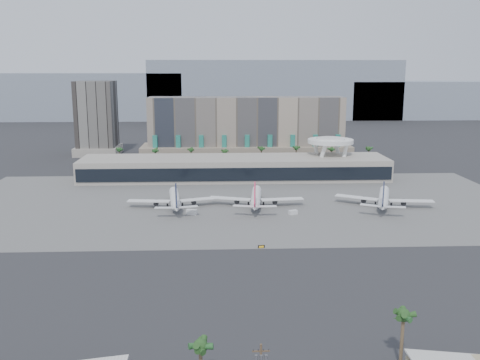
{
  "coord_description": "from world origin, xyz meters",
  "views": [
    {
      "loc": [
        -9.57,
        -183.88,
        60.74
      ],
      "look_at": [
        0.05,
        40.0,
        13.76
      ],
      "focal_mm": 40.0,
      "sensor_mm": 36.0,
      "label": 1
    }
  ],
  "objects_px": {
    "airliner_right": "(384,198)",
    "taxiway_sign": "(261,247)",
    "airliner_left": "(175,199)",
    "airliner_centre": "(256,198)",
    "service_vehicle_b": "(293,212)",
    "service_vehicle_a": "(192,212)"
  },
  "relations": [
    {
      "from": "airliner_left",
      "to": "airliner_centre",
      "type": "xyz_separation_m",
      "value": [
        36.15,
        0.44,
        0.08
      ]
    },
    {
      "from": "airliner_centre",
      "to": "taxiway_sign",
      "type": "relative_size",
      "value": 18.88
    },
    {
      "from": "airliner_right",
      "to": "service_vehicle_b",
      "type": "xyz_separation_m",
      "value": [
        -42.31,
        -11.45,
        -2.99
      ]
    },
    {
      "from": "airliner_centre",
      "to": "service_vehicle_a",
      "type": "bearing_deg",
      "value": -149.59
    },
    {
      "from": "service_vehicle_a",
      "to": "airliner_centre",
      "type": "bearing_deg",
      "value": 40.06
    },
    {
      "from": "airliner_right",
      "to": "taxiway_sign",
      "type": "xyz_separation_m",
      "value": [
        -59.28,
        -54.11,
        -3.38
      ]
    },
    {
      "from": "airliner_left",
      "to": "airliner_centre",
      "type": "bearing_deg",
      "value": -5.67
    },
    {
      "from": "service_vehicle_b",
      "to": "taxiway_sign",
      "type": "xyz_separation_m",
      "value": [
        -16.97,
        -42.65,
        -0.39
      ]
    },
    {
      "from": "airliner_centre",
      "to": "service_vehicle_b",
      "type": "xyz_separation_m",
      "value": [
        14.73,
        -14.52,
        -2.94
      ]
    },
    {
      "from": "service_vehicle_b",
      "to": "service_vehicle_a",
      "type": "bearing_deg",
      "value": 155.93
    },
    {
      "from": "airliner_right",
      "to": "taxiway_sign",
      "type": "distance_m",
      "value": 80.33
    },
    {
      "from": "airliner_left",
      "to": "service_vehicle_b",
      "type": "height_order",
      "value": "airliner_left"
    },
    {
      "from": "airliner_right",
      "to": "service_vehicle_b",
      "type": "distance_m",
      "value": 43.94
    },
    {
      "from": "airliner_left",
      "to": "airliner_right",
      "type": "relative_size",
      "value": 1.0
    },
    {
      "from": "airliner_right",
      "to": "service_vehicle_a",
      "type": "xyz_separation_m",
      "value": [
        -85.24,
        -9.94,
        -2.82
      ]
    },
    {
      "from": "airliner_left",
      "to": "taxiway_sign",
      "type": "bearing_deg",
      "value": -65.49
    },
    {
      "from": "airliner_left",
      "to": "airliner_right",
      "type": "xyz_separation_m",
      "value": [
        93.19,
        -2.63,
        0.13
      ]
    },
    {
      "from": "airliner_centre",
      "to": "service_vehicle_a",
      "type": "distance_m",
      "value": 31.18
    },
    {
      "from": "airliner_centre",
      "to": "airliner_right",
      "type": "bearing_deg",
      "value": 2.56
    },
    {
      "from": "airliner_centre",
      "to": "service_vehicle_b",
      "type": "height_order",
      "value": "airliner_centre"
    },
    {
      "from": "airliner_left",
      "to": "taxiway_sign",
      "type": "distance_m",
      "value": 66.18
    },
    {
      "from": "service_vehicle_a",
      "to": "service_vehicle_b",
      "type": "relative_size",
      "value": 1.25
    }
  ]
}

